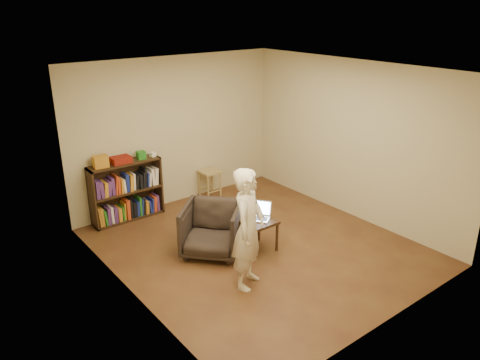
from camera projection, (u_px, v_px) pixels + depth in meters
floor at (257, 246)px, 6.99m from camera, size 4.50×4.50×0.00m
ceiling at (260, 70)px, 6.07m from camera, size 4.50×4.50×0.00m
wall_back at (176, 131)px, 8.19m from camera, size 4.00×0.00×4.00m
wall_left at (126, 199)px, 5.38m from camera, size 0.00×4.50×4.50m
wall_right at (352, 140)px, 7.68m from camera, size 0.00×4.50×4.50m
bookshelf at (127, 194)px, 7.76m from camera, size 1.20×0.30×1.00m
box_yellow at (101, 162)px, 7.29m from camera, size 0.24×0.18×0.18m
red_cloth at (121, 160)px, 7.50m from camera, size 0.31×0.23×0.10m
box_green at (141, 155)px, 7.69m from camera, size 0.14×0.14×0.13m
box_white at (153, 154)px, 7.83m from camera, size 0.11×0.11×0.07m
stool at (210, 176)px, 8.66m from camera, size 0.35×0.35×0.51m
armchair at (212, 229)px, 6.70m from camera, size 1.14×1.14×0.75m
side_table at (258, 225)px, 6.77m from camera, size 0.47×0.47×0.48m
laptop at (259, 214)px, 6.81m from camera, size 0.42×0.43×0.23m
person at (248, 229)px, 5.79m from camera, size 0.69×0.63×1.59m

